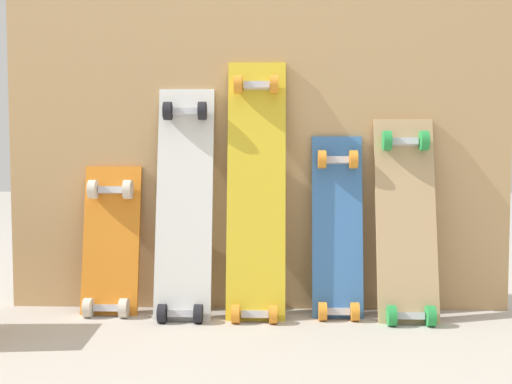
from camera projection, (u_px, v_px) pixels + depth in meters
name	position (u px, v px, depth m)	size (l,w,h in m)	color
ground_plane	(257.00, 312.00, 2.52)	(12.00, 12.00, 0.00)	#B2AAA0
plywood_wall_panel	(257.00, 52.00, 2.52)	(1.84, 0.04, 1.89)	tan
skateboard_orange	(110.00, 249.00, 2.50)	(0.21, 0.19, 0.59)	orange
skateboard_white	(184.00, 211.00, 2.45)	(0.20, 0.25, 0.87)	silver
skateboard_yellow	(256.00, 198.00, 2.44)	(0.21, 0.25, 0.97)	gold
skateboard_blue	(338.00, 235.00, 2.46)	(0.18, 0.20, 0.70)	#386BAD
skateboard_natural	(407.00, 227.00, 2.41)	(0.21, 0.26, 0.76)	tan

